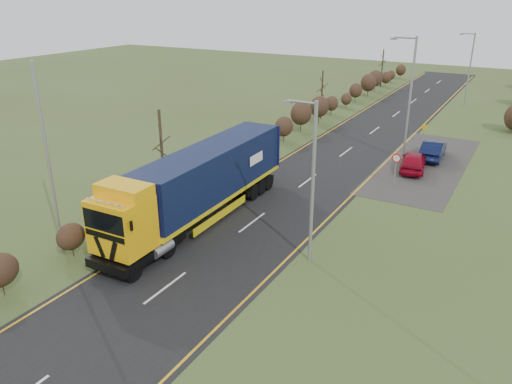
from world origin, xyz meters
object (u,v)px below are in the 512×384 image
object	(u,v)px
car_red_hatchback	(413,161)
car_blue_sedan	(433,150)
lorry	(200,182)
speed_sign	(396,163)
streetlight_near	(311,177)

from	to	relation	value
car_red_hatchback	car_blue_sedan	xyz separation A→B (m)	(0.70, 3.70, 0.01)
lorry	speed_sign	world-z (taller)	lorry
car_blue_sedan	streetlight_near	distance (m)	20.48
streetlight_near	car_blue_sedan	bearing A→B (deg)	83.98
lorry	car_red_hatchback	distance (m)	17.66
car_red_hatchback	speed_sign	bearing A→B (deg)	74.61
car_red_hatchback	streetlight_near	size ratio (longest dim) A/B	0.54
lorry	speed_sign	bearing A→B (deg)	52.53
streetlight_near	speed_sign	world-z (taller)	streetlight_near
streetlight_near	speed_sign	bearing A→B (deg)	85.51
lorry	streetlight_near	xyz separation A→B (m)	(7.41, -1.13, 2.00)
lorry	car_red_hatchback	xyz separation A→B (m)	(8.83, 15.20, -1.72)
car_red_hatchback	streetlight_near	bearing A→B (deg)	76.14
lorry	streetlight_near	distance (m)	7.76
car_blue_sedan	streetlight_near	xyz separation A→B (m)	(-2.11, -20.03, 3.70)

